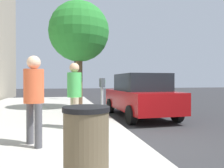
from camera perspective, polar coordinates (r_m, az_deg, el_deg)
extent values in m
plane|color=#2B2B2D|center=(5.20, 7.47, -15.74)|extent=(80.00, 80.00, 0.00)
cylinder|color=gray|center=(6.31, -2.62, -6.08)|extent=(0.07, 0.07, 1.15)
cube|color=#383D42|center=(6.16, -2.46, 0.33)|extent=(0.16, 0.11, 0.26)
cube|color=#383D42|center=(6.36, -2.78, 0.34)|extent=(0.16, 0.11, 0.26)
cube|color=#268C33|center=(6.17, -1.91, 0.51)|extent=(0.10, 0.01, 0.10)
cube|color=#268C33|center=(6.37, -2.24, 0.52)|extent=(0.10, 0.01, 0.10)
cylinder|color=tan|center=(6.49, -10.15, -7.13)|extent=(0.15, 0.15, 0.88)
cylinder|color=tan|center=(6.10, -9.42, -7.63)|extent=(0.15, 0.15, 0.88)
cylinder|color=green|center=(6.23, -9.81, -0.21)|extent=(0.40, 0.40, 0.69)
sphere|color=tan|center=(6.24, -9.82, 4.23)|extent=(0.27, 0.27, 0.27)
cylinder|color=#47474C|center=(4.99, -20.66, -9.53)|extent=(0.15, 0.15, 0.88)
cylinder|color=#47474C|center=(4.63, -18.72, -10.33)|extent=(0.15, 0.15, 0.88)
cylinder|color=#D85933|center=(4.73, -19.77, -0.51)|extent=(0.40, 0.40, 0.69)
sphere|color=beige|center=(4.74, -19.79, 5.35)|extent=(0.27, 0.27, 0.27)
cube|color=maroon|center=(9.07, 7.20, -4.10)|extent=(4.46, 1.98, 0.76)
cube|color=black|center=(8.85, 7.68, 0.45)|extent=(2.25, 1.76, 0.68)
cylinder|color=black|center=(10.20, -0.40, -5.70)|extent=(0.67, 0.24, 0.66)
cylinder|color=black|center=(10.75, 8.71, -5.38)|extent=(0.67, 0.24, 0.66)
cylinder|color=black|center=(7.48, 5.00, -8.06)|extent=(0.67, 0.24, 0.66)
cylinder|color=black|center=(8.22, 16.66, -7.29)|extent=(0.67, 0.24, 0.66)
cylinder|color=brown|center=(10.74, -8.58, 1.30)|extent=(0.32, 0.32, 2.86)
sphere|color=#277E2D|center=(11.00, -8.61, 13.40)|extent=(2.92, 2.92, 2.92)
cylinder|color=black|center=(16.00, -9.66, 2.44)|extent=(0.12, 0.12, 3.60)
cube|color=black|center=(16.11, -8.95, 7.24)|extent=(0.24, 0.20, 0.76)
sphere|color=red|center=(16.15, -8.56, 8.09)|extent=(0.14, 0.14, 0.14)
sphere|color=orange|center=(16.12, -8.56, 7.24)|extent=(0.14, 0.14, 0.14)
sphere|color=green|center=(16.09, -8.56, 6.39)|extent=(0.14, 0.14, 0.14)
cylinder|color=brown|center=(2.84, -6.75, -16.69)|extent=(0.56, 0.56, 0.95)
cylinder|color=black|center=(2.73, -6.76, -6.52)|extent=(0.59, 0.59, 0.06)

